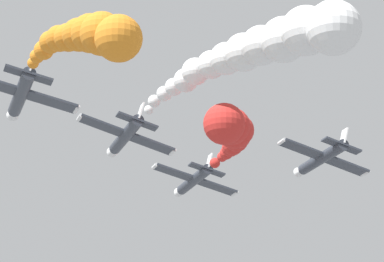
% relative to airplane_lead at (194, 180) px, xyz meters
% --- Properties ---
extents(airplane_lead, '(9.36, 10.35, 3.17)m').
position_rel_airplane_lead_xyz_m(airplane_lead, '(0.00, 0.00, 0.00)').
color(airplane_lead, '#333842').
extents(smoke_trail_lead, '(9.35, 24.48, 6.03)m').
position_rel_airplane_lead_xyz_m(smoke_trail_lead, '(-4.65, -23.89, -2.61)').
color(smoke_trail_lead, red).
extents(airplane_left_inner, '(9.31, 10.35, 3.26)m').
position_rel_airplane_lead_xyz_m(airplane_left_inner, '(-10.09, -10.31, 0.79)').
color(airplane_left_inner, '#333842').
extents(smoke_trail_left_inner, '(6.04, 28.81, 5.84)m').
position_rel_airplane_lead_xyz_m(smoke_trail_left_inner, '(-7.63, -37.92, -1.53)').
color(smoke_trail_left_inner, white).
extents(airplane_right_inner, '(9.32, 10.35, 3.25)m').
position_rel_airplane_lead_xyz_m(airplane_right_inner, '(9.57, -11.22, 0.18)').
color(airplane_right_inner, '#333842').
extents(airplane_left_outer, '(9.44, 10.35, 2.98)m').
position_rel_airplane_lead_xyz_m(airplane_left_outer, '(-20.78, -18.17, 0.86)').
color(airplane_left_outer, '#333842').
extents(smoke_trail_left_outer, '(4.45, 18.46, 6.63)m').
position_rel_airplane_lead_xyz_m(smoke_trail_left_outer, '(-19.16, -37.66, -2.35)').
color(smoke_trail_left_outer, orange).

